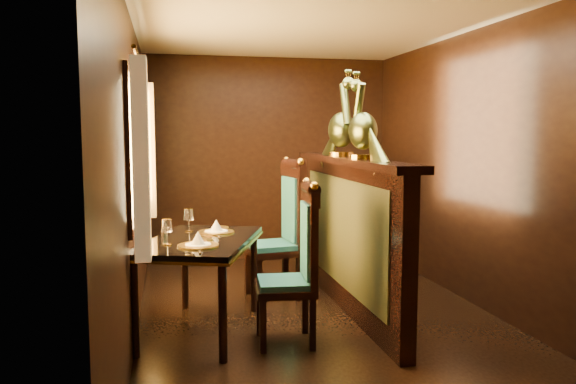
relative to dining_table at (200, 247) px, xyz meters
name	(u,v)px	position (x,y,z in m)	size (l,w,h in m)	color
ground	(322,322)	(1.00, 0.02, -0.68)	(5.00, 5.00, 0.00)	black
room_shell	(312,132)	(0.91, 0.04, 0.90)	(3.04, 5.04, 2.52)	black
partition	(348,230)	(1.32, 0.32, 0.03)	(0.26, 2.70, 1.36)	black
dining_table	(200,247)	(0.00, 0.00, 0.00)	(1.15, 1.46, 0.95)	black
chair_left	(300,259)	(0.72, -0.38, -0.04)	(0.48, 0.50, 1.23)	black
chair_right	(285,225)	(0.85, 0.82, 0.02)	(0.54, 0.56, 1.34)	black
peacock_left	(363,114)	(1.32, -0.02, 1.04)	(0.23, 0.61, 0.72)	#194C36
peacock_right	(341,114)	(1.32, 0.56, 1.06)	(0.24, 0.64, 0.76)	#194C36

